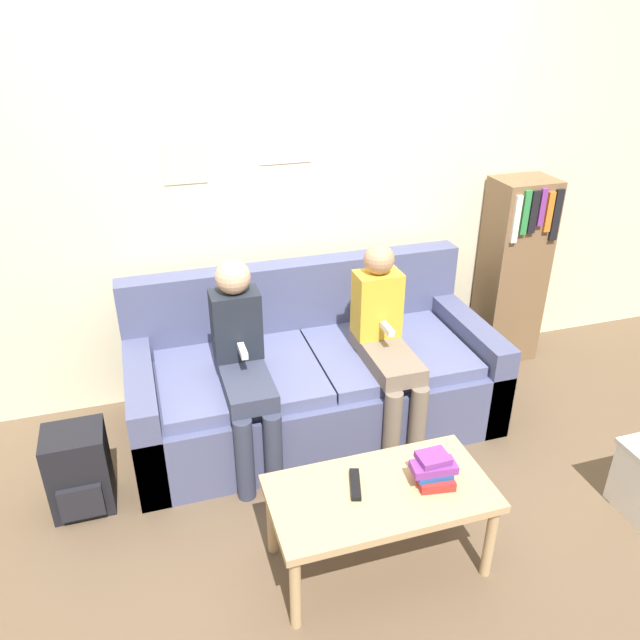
{
  "coord_description": "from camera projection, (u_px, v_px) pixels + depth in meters",
  "views": [
    {
      "loc": [
        -0.83,
        -2.25,
        2.18
      ],
      "look_at": [
        0.0,
        0.42,
        0.71
      ],
      "focal_mm": 35.0,
      "sensor_mm": 36.0,
      "label": 1
    }
  ],
  "objects": [
    {
      "name": "tv_remote",
      "position": [
        355.0,
        484.0,
        2.53
      ],
      "size": [
        0.09,
        0.17,
        0.02
      ],
      "rotation": [
        0.0,
        0.0,
        -0.29
      ],
      "color": "black",
      "rests_on": "coffee_table"
    },
    {
      "name": "person_right",
      "position": [
        386.0,
        339.0,
        3.25
      ],
      "size": [
        0.24,
        0.59,
        1.06
      ],
      "color": "#756656",
      "rests_on": "ground_plane"
    },
    {
      "name": "couch",
      "position": [
        312.0,
        378.0,
        3.48
      ],
      "size": [
        1.97,
        0.88,
        0.84
      ],
      "color": "#4C5175",
      "rests_on": "ground_plane"
    },
    {
      "name": "book_stack",
      "position": [
        433.0,
        470.0,
        2.53
      ],
      "size": [
        0.19,
        0.17,
        0.13
      ],
      "color": "red",
      "rests_on": "coffee_table"
    },
    {
      "name": "bookshelf",
      "position": [
        513.0,
        271.0,
        3.99
      ],
      "size": [
        0.37,
        0.3,
        1.2
      ],
      "color": "brown",
      "rests_on": "ground_plane"
    },
    {
      "name": "backpack",
      "position": [
        79.0,
        471.0,
        2.9
      ],
      "size": [
        0.28,
        0.27,
        0.42
      ],
      "color": "black",
      "rests_on": "ground_plane"
    },
    {
      "name": "person_left",
      "position": [
        243.0,
        360.0,
        3.05
      ],
      "size": [
        0.24,
        0.59,
        1.06
      ],
      "color": "#33384C",
      "rests_on": "ground_plane"
    },
    {
      "name": "ground_plane",
      "position": [
        345.0,
        482.0,
        3.13
      ],
      "size": [
        10.0,
        10.0,
        0.0
      ],
      "primitive_type": "plane",
      "color": "brown"
    },
    {
      "name": "wall_back",
      "position": [
        284.0,
        173.0,
        3.45
      ],
      "size": [
        8.0,
        0.06,
        2.6
      ],
      "color": "beige",
      "rests_on": "ground_plane"
    },
    {
      "name": "coffee_table",
      "position": [
        380.0,
        499.0,
        2.54
      ],
      "size": [
        0.91,
        0.47,
        0.4
      ],
      "color": "tan",
      "rests_on": "ground_plane"
    }
  ]
}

